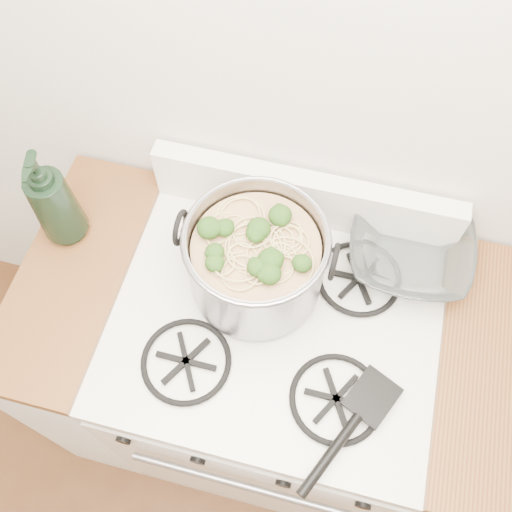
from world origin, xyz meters
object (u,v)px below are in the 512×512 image
object	(u,v)px
stock_pot	(256,261)
bottle	(51,198)
spatula	(373,396)
gas_range	(271,379)
glass_bowl	(408,254)

from	to	relation	value
stock_pot	bottle	bearing A→B (deg)	177.53
stock_pot	spatula	size ratio (longest dim) A/B	1.12
gas_range	glass_bowl	xyz separation A→B (m)	(0.27, 0.24, 0.50)
spatula	glass_bowl	distance (m)	0.36
gas_range	glass_bowl	world-z (taller)	glass_bowl
glass_bowl	bottle	xyz separation A→B (m)	(-0.83, -0.13, 0.12)
gas_range	glass_bowl	distance (m)	0.62
glass_bowl	bottle	size ratio (longest dim) A/B	0.41
gas_range	stock_pot	size ratio (longest dim) A/B	2.66
glass_bowl	spatula	bearing A→B (deg)	-94.61
bottle	glass_bowl	bearing A→B (deg)	-3.79
glass_bowl	stock_pot	bearing A→B (deg)	-155.67
gas_range	spatula	bearing A→B (deg)	-27.51
stock_pot	glass_bowl	world-z (taller)	stock_pot
stock_pot	gas_range	bearing A→B (deg)	-50.68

